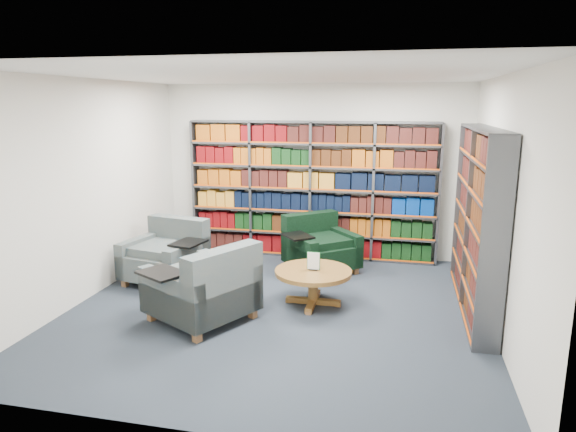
% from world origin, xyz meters
% --- Properties ---
extents(room_shell, '(5.02, 5.02, 2.82)m').
position_xyz_m(room_shell, '(0.00, 0.00, 1.40)').
color(room_shell, '#1D262E').
rests_on(room_shell, ground).
extents(bookshelf_back, '(4.00, 0.28, 2.20)m').
position_xyz_m(bookshelf_back, '(0.00, 2.34, 1.10)').
color(bookshelf_back, '#47494F').
rests_on(bookshelf_back, ground).
extents(bookshelf_right, '(0.28, 2.50, 2.20)m').
position_xyz_m(bookshelf_right, '(2.34, 0.60, 1.10)').
color(bookshelf_right, '#47494F').
rests_on(bookshelf_right, ground).
extents(chair_teal_left, '(1.22, 1.12, 0.87)m').
position_xyz_m(chair_teal_left, '(-1.78, 0.72, 0.35)').
color(chair_teal_left, '#04243F').
rests_on(chair_teal_left, ground).
extents(chair_green_right, '(1.28, 1.28, 0.83)m').
position_xyz_m(chair_green_right, '(0.23, 1.67, 0.33)').
color(chair_green_right, black).
rests_on(chair_green_right, ground).
extents(chair_teal_front, '(1.38, 1.38, 0.93)m').
position_xyz_m(chair_teal_front, '(-0.71, -0.53, 0.37)').
color(chair_teal_front, '#04243F').
rests_on(chair_teal_front, ground).
extents(coffee_table, '(0.96, 0.96, 0.68)m').
position_xyz_m(coffee_table, '(0.40, 0.25, 0.36)').
color(coffee_table, brown).
rests_on(coffee_table, ground).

